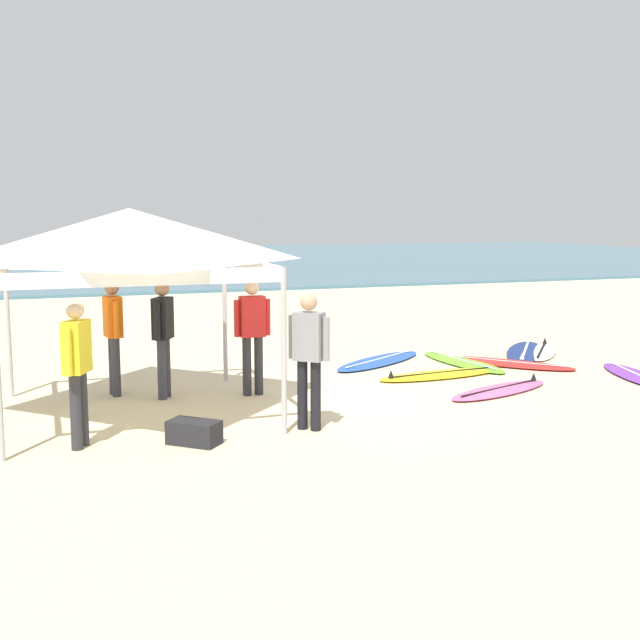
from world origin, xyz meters
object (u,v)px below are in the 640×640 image
person_red (252,329)px  person_grey (309,352)px  person_black (163,331)px  gear_bag_near_tent (194,432)px  surfboard_blue (379,361)px  surfboard_navy (525,352)px  surfboard_lime (462,362)px  person_yellow (77,363)px  person_orange (113,329)px  surfboard_purple (635,375)px  surfboard_pink (500,390)px  canopy_tent (130,236)px  surfboard_white (541,352)px  surfboard_yellow (440,374)px  surfboard_red (504,363)px

person_red → person_grey: (0.18, -2.06, 0.00)m
person_black → gear_bag_near_tent: bearing=-90.5°
surfboard_blue → surfboard_navy: size_ratio=1.00×
person_black → person_red: same height
surfboard_lime → person_yellow: size_ratio=1.36×
person_red → gear_bag_near_tent: 2.69m
surfboard_blue → person_black: (-4.07, -1.44, 0.95)m
person_orange → person_black: bearing=-32.8°
surfboard_purple → person_red: (-6.25, 0.90, 0.95)m
surfboard_navy → person_grey: bearing=-147.1°
surfboard_navy → gear_bag_near_tent: (-7.13, -3.80, 0.10)m
surfboard_pink → gear_bag_near_tent: bearing=-167.1°
surfboard_pink → person_yellow: (-6.12, -0.80, 0.95)m
canopy_tent → surfboard_purple: bearing=-2.6°
surfboard_white → person_grey: (-5.96, -3.56, 0.95)m
person_red → person_orange: size_ratio=1.00×
surfboard_lime → gear_bag_near_tent: 6.38m
surfboard_blue → person_yellow: (-5.35, -3.58, 0.95)m
canopy_tent → surfboard_yellow: size_ratio=1.42×
surfboard_purple → surfboard_navy: bearing=99.4°
surfboard_white → surfboard_purple: same height
surfboard_pink → surfboard_navy: same height
person_yellow → gear_bag_near_tent: size_ratio=2.85×
surfboard_white → surfboard_lime: size_ratio=0.82×
canopy_tent → surfboard_purple: size_ratio=1.55×
surfboard_pink → person_orange: (-5.49, 1.76, 0.95)m
surfboard_white → person_yellow: size_ratio=1.12×
canopy_tent → gear_bag_near_tent: canopy_tent is taller
person_yellow → gear_bag_near_tent: 1.55m
person_black → person_red: size_ratio=1.00×
person_black → person_red: (1.27, -0.25, 0.00)m
surfboard_blue → person_grey: 4.68m
person_yellow → surfboard_yellow: bearing=20.1°
surfboard_purple → surfboard_pink: same height
surfboard_lime → gear_bag_near_tent: (-5.46, -3.30, 0.10)m
surfboard_pink → person_grey: person_grey is taller
surfboard_yellow → person_red: person_red is taller
surfboard_yellow → gear_bag_near_tent: (-4.55, -2.44, 0.10)m
person_black → person_red: 1.29m
surfboard_purple → person_red: 6.39m
surfboard_white → surfboard_lime: 2.01m
person_black → gear_bag_near_tent: 2.59m
person_yellow → person_orange: bearing=76.4°
surfboard_yellow → surfboard_pink: 1.36m
surfboard_white → surfboard_pink: size_ratio=0.88×
person_orange → surfboard_navy: bearing=6.8°
surfboard_yellow → surfboard_purple: (3.00, -1.14, 0.00)m
surfboard_red → surfboard_lime: same height
surfboard_purple → person_red: person_red is taller
person_black → surfboard_purple: bearing=-8.6°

